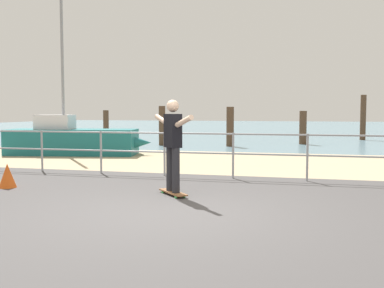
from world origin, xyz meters
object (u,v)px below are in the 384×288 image
(traffic_cone, at_px, (7,176))
(skateboard, at_px, (173,192))
(sailboat, at_px, (77,140))
(skateboarder, at_px, (173,140))

(traffic_cone, bearing_deg, skateboard, 0.83)
(sailboat, relative_size, traffic_cone, 11.23)
(sailboat, xyz_separation_m, skateboarder, (5.41, -6.40, 0.49))
(sailboat, xyz_separation_m, traffic_cone, (2.01, -6.45, -0.28))
(sailboat, height_order, skateboarder, sailboat)
(sailboat, xyz_separation_m, skateboard, (5.41, -6.40, -0.46))
(skateboarder, bearing_deg, traffic_cone, -179.17)
(sailboat, relative_size, skateboard, 7.73)
(sailboat, relative_size, skateboarder, 3.40)
(traffic_cone, bearing_deg, sailboat, 107.26)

